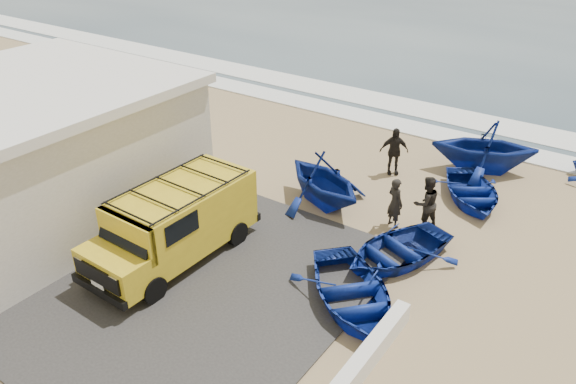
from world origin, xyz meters
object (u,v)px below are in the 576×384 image
Objects in this scene: boat_mid_left at (323,179)px; boat_near_right at (397,250)px; van at (176,221)px; boat_near_left at (352,293)px; fisherman_middle at (426,203)px; boat_mid_right at (471,191)px; building at (24,151)px; fisherman_front at (395,203)px; fisherman_back at (394,151)px; boat_far_left at (485,146)px.

boat_near_right is at bearing -91.96° from boat_mid_left.
boat_near_left is at bearing 11.70° from van.
fisherman_middle is at bearing 48.07° from van.
boat_mid_right is at bearing 37.60° from boat_near_left.
building is 12.16m from boat_near_right.
fisherman_front is at bearing 53.96° from boat_near_left.
boat_mid_left is 3.63m from fisherman_back.
boat_near_left is 2.29× the size of fisherman_front.
boat_mid_left reaches higher than boat_mid_right.
fisherman_back is at bearing -104.75° from fisherman_middle.
van is 5.40m from boat_near_left.
boat_far_left is (3.65, 5.69, 0.08)m from boat_mid_left.
fisherman_front is at bearing 139.29° from boat_near_right.
boat_mid_left is 1.02× the size of boat_mid_right.
fisherman_middle is at bearing -25.81° from boat_far_left.
van reaches higher than boat_mid_right.
building is at bearing -168.45° from fisherman_back.
fisherman_front is (-1.50, -3.04, 0.48)m from boat_mid_right.
boat_near_left is 8.05m from fisherman_back.
boat_mid_left is 1.94× the size of fisherman_back.
fisherman_back is at bearing -39.46° from fisherman_front.
boat_near_left is at bearing 34.63° from fisherman_middle.
van is at bearing 73.89° from fisherman_front.
fisherman_back is (0.94, 3.50, -0.02)m from boat_mid_left.
van is 2.90× the size of fisherman_back.
van is at bearing -126.01° from boat_near_right.
boat_near_left is at bearing -129.32° from boat_mid_right.
boat_near_right is at bearing 36.86° from fisherman_middle.
building is at bearing -176.85° from boat_mid_right.
boat_mid_left is 6.76m from boat_far_left.
building is 12.94m from fisherman_middle.
boat_near_right is at bearing 34.27° from van.
fisherman_back is at bearing 139.06° from boat_mid_right.
boat_near_right is 1.97× the size of fisherman_back.
fisherman_middle is (-0.65, -2.60, 0.54)m from boat_mid_right.
building is 16.24m from boat_far_left.
fisherman_front is 3.82m from fisherman_back.
building is at bearing -68.45° from boat_far_left.
building reaches higher than boat_far_left.
boat_far_left is at bearing 64.43° from van.
boat_near_right is 3.94m from boat_mid_left.
fisherman_middle is at bearing 29.65° from building.
fisherman_front is 0.94× the size of fisherman_middle.
boat_far_left is at bearing 110.14° from boat_near_right.
boat_far_left is 3.48m from fisherman_back.
fisherman_back is at bearing 7.61° from boat_mid_left.
van is 9.04m from fisherman_back.
van is 7.72m from fisherman_middle.
building is 2.59× the size of boat_near_right.
boat_far_left reaches higher than fisherman_back.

